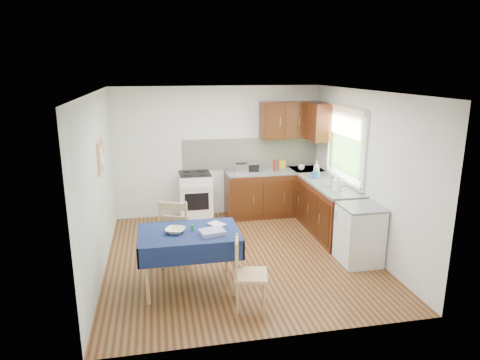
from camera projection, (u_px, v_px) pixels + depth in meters
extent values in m
plane|color=#481F13|center=(240.00, 256.00, 6.61)|extent=(4.20, 4.20, 0.00)
cube|color=white|center=(239.00, 92.00, 5.98)|extent=(4.00, 4.20, 0.02)
cube|color=white|center=(219.00, 152.00, 8.29)|extent=(4.00, 0.02, 2.50)
cube|color=white|center=(280.00, 229.00, 4.30)|extent=(4.00, 0.02, 2.50)
cube|color=silver|center=(98.00, 185.00, 5.92)|extent=(0.02, 4.20, 2.50)
cube|color=white|center=(365.00, 172.00, 6.67)|extent=(0.02, 4.20, 2.50)
cube|color=#321B08|center=(274.00, 193.00, 8.41)|extent=(1.90, 0.60, 0.86)
cube|color=#321B08|center=(328.00, 210.00, 7.44)|extent=(0.60, 1.70, 0.86)
cube|color=slate|center=(275.00, 171.00, 8.30)|extent=(1.90, 0.60, 0.04)
cube|color=slate|center=(329.00, 185.00, 7.33)|extent=(0.60, 1.70, 0.04)
cube|color=slate|center=(306.00, 170.00, 8.42)|extent=(0.60, 0.60, 0.04)
cube|color=beige|center=(251.00, 153.00, 8.41)|extent=(2.70, 0.02, 0.60)
cube|color=#321B08|center=(291.00, 120.00, 8.23)|extent=(1.20, 0.35, 0.70)
cube|color=#321B08|center=(320.00, 122.00, 7.91)|extent=(0.35, 0.50, 0.70)
cube|color=white|center=(195.00, 197.00, 8.11)|extent=(0.60, 0.60, 0.90)
cube|color=black|center=(195.00, 174.00, 8.00)|extent=(0.58, 0.58, 0.02)
cube|color=black|center=(197.00, 202.00, 7.82)|extent=(0.44, 0.01, 0.32)
cube|color=#2B4E20|center=(346.00, 148.00, 7.27)|extent=(0.01, 1.40, 0.85)
cube|color=white|center=(347.00, 110.00, 7.10)|extent=(0.04, 1.48, 0.06)
cube|color=white|center=(343.00, 179.00, 7.41)|extent=(0.04, 1.48, 0.06)
cube|color=#CBAF8C|center=(346.00, 123.00, 7.16)|extent=(0.02, 1.36, 0.44)
cube|color=white|center=(360.00, 236.00, 6.30)|extent=(0.55, 0.58, 0.85)
cube|color=slate|center=(362.00, 207.00, 6.19)|extent=(0.58, 0.60, 0.03)
cube|color=tan|center=(100.00, 156.00, 6.12)|extent=(0.02, 0.62, 0.47)
cube|color=#975E3F|center=(101.00, 156.00, 6.12)|extent=(0.01, 0.56, 0.41)
cube|color=white|center=(101.00, 156.00, 6.04)|extent=(0.00, 0.18, 0.24)
cube|color=white|center=(104.00, 161.00, 6.26)|extent=(0.00, 0.15, 0.20)
cube|color=#101F43|center=(189.00, 233.00, 5.50)|extent=(1.25, 0.83, 0.03)
cube|color=#101F43|center=(192.00, 255.00, 5.13)|extent=(1.29, 0.02, 0.26)
cube|color=#101F43|center=(187.00, 229.00, 5.94)|extent=(1.29, 0.02, 0.26)
cube|color=#101F43|center=(139.00, 245.00, 5.41)|extent=(0.02, 0.87, 0.26)
cube|color=#101F43|center=(237.00, 237.00, 5.65)|extent=(0.02, 0.87, 0.26)
cylinder|color=tan|center=(147.00, 276.00, 5.18)|extent=(0.05, 0.05, 0.75)
cylinder|color=tan|center=(235.00, 268.00, 5.39)|extent=(0.05, 0.05, 0.75)
cylinder|color=tan|center=(148.00, 253.00, 5.82)|extent=(0.05, 0.05, 0.75)
cylinder|color=tan|center=(227.00, 247.00, 6.03)|extent=(0.05, 0.05, 0.75)
cube|color=tan|center=(178.00, 233.00, 6.24)|extent=(0.59, 0.59, 0.04)
cube|color=tan|center=(173.00, 212.00, 5.96)|extent=(0.40, 0.17, 0.33)
cylinder|color=tan|center=(194.00, 244.00, 6.46)|extent=(0.04, 0.04, 0.49)
cylinder|color=tan|center=(170.00, 243.00, 6.51)|extent=(0.04, 0.04, 0.49)
cylinder|color=tan|center=(187.00, 254.00, 6.10)|extent=(0.04, 0.04, 0.49)
cylinder|color=tan|center=(162.00, 253.00, 6.16)|extent=(0.04, 0.04, 0.49)
cube|color=tan|center=(251.00, 275.00, 5.12)|extent=(0.47, 0.47, 0.04)
cube|color=tan|center=(237.00, 250.00, 5.04)|extent=(0.10, 0.35, 0.28)
cylinder|color=tan|center=(264.00, 298.00, 5.02)|extent=(0.03, 0.03, 0.42)
cylinder|color=tan|center=(263.00, 284.00, 5.32)|extent=(0.03, 0.03, 0.42)
cylinder|color=tan|center=(237.00, 297.00, 5.02)|extent=(0.03, 0.03, 0.42)
cylinder|color=tan|center=(238.00, 284.00, 5.33)|extent=(0.03, 0.03, 0.42)
cube|color=silver|center=(241.00, 168.00, 8.08)|extent=(0.25, 0.15, 0.17)
cube|color=black|center=(241.00, 163.00, 8.06)|extent=(0.21, 0.02, 0.02)
cube|color=black|center=(250.00, 167.00, 8.24)|extent=(0.29, 0.25, 0.13)
cube|color=silver|center=(250.00, 163.00, 8.21)|extent=(0.29, 0.25, 0.03)
cylinder|color=#B7160E|center=(275.00, 165.00, 8.20)|extent=(0.05, 0.05, 0.23)
cube|color=gold|center=(282.00, 164.00, 8.44)|extent=(0.12, 0.08, 0.16)
cube|color=gray|center=(333.00, 184.00, 7.28)|extent=(0.38, 0.29, 0.02)
cylinder|color=white|center=(333.00, 179.00, 7.25)|extent=(0.05, 0.18, 0.18)
cylinder|color=white|center=(337.00, 185.00, 6.87)|extent=(0.15, 0.15, 0.18)
sphere|color=white|center=(337.00, 179.00, 6.84)|extent=(0.09, 0.09, 0.09)
imported|color=silver|center=(301.00, 167.00, 8.30)|extent=(0.16, 0.16, 0.10)
imported|color=white|center=(316.00, 169.00, 7.72)|extent=(0.15, 0.15, 0.30)
imported|color=#1F6AB8|center=(315.00, 173.00, 7.65)|extent=(0.11, 0.11, 0.19)
imported|color=#217C28|center=(338.00, 184.00, 6.99)|extent=(0.16, 0.16, 0.15)
imported|color=beige|center=(175.00, 231.00, 5.45)|extent=(0.31, 0.31, 0.06)
imported|color=white|center=(212.00, 226.00, 5.68)|extent=(0.26, 0.27, 0.02)
cylinder|color=#23832E|center=(192.00, 228.00, 5.52)|extent=(0.04, 0.04, 0.08)
cube|color=navy|center=(212.00, 232.00, 5.41)|extent=(0.35, 0.30, 0.05)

